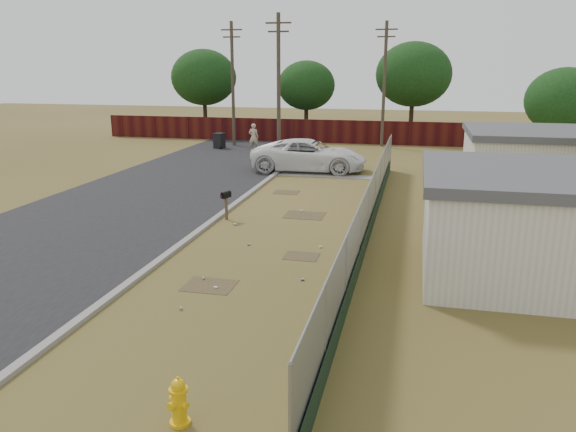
% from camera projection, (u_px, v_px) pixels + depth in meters
% --- Properties ---
extents(ground, '(120.00, 120.00, 0.00)m').
position_uv_depth(ground, '(280.00, 236.00, 20.17)').
color(ground, brown).
rests_on(ground, ground).
extents(street, '(15.10, 60.00, 0.12)m').
position_uv_depth(street, '(191.00, 183.00, 29.21)').
color(street, black).
rests_on(street, ground).
extents(chainlink_fence, '(0.10, 27.06, 2.02)m').
position_uv_depth(chainlink_fence, '(370.00, 213.00, 20.25)').
color(chainlink_fence, gray).
rests_on(chainlink_fence, ground).
extents(privacy_fence, '(30.00, 0.12, 1.80)m').
position_uv_depth(privacy_fence, '(282.00, 130.00, 44.75)').
color(privacy_fence, '#41120E').
rests_on(privacy_fence, ground).
extents(utility_poles, '(12.60, 8.24, 9.00)m').
position_uv_depth(utility_poles, '(299.00, 83.00, 39.18)').
color(utility_poles, '#483D30').
rests_on(utility_poles, ground).
extents(houses, '(9.30, 17.24, 3.10)m').
position_uv_depth(houses, '(556.00, 188.00, 20.60)').
color(houses, beige).
rests_on(houses, ground).
extents(horizon_trees, '(33.32, 31.94, 7.78)m').
position_uv_depth(horizon_trees, '(368.00, 83.00, 40.94)').
color(horizon_trees, '#362818').
rests_on(horizon_trees, ground).
extents(fire_hydrant, '(0.48, 0.48, 0.91)m').
position_uv_depth(fire_hydrant, '(179.00, 402.00, 9.52)').
color(fire_hydrant, '#E6B30C').
rests_on(fire_hydrant, ground).
extents(mailbox, '(0.33, 0.49, 1.15)m').
position_uv_depth(mailbox, '(226.00, 197.00, 22.08)').
color(mailbox, brown).
rests_on(mailbox, ground).
extents(pickup_truck, '(6.74, 3.40, 1.83)m').
position_uv_depth(pickup_truck, '(309.00, 155.00, 32.30)').
color(pickup_truck, white).
rests_on(pickup_truck, ground).
extents(pedestrian, '(0.71, 0.47, 1.94)m').
position_uv_depth(pedestrian, '(254.00, 137.00, 39.88)').
color(pedestrian, tan).
rests_on(pedestrian, ground).
extents(trash_bin, '(0.87, 0.95, 1.12)m').
position_uv_depth(trash_bin, '(219.00, 141.00, 41.14)').
color(trash_bin, black).
rests_on(trash_bin, ground).
extents(scattered_litter, '(3.78, 10.34, 0.07)m').
position_uv_depth(scattered_litter, '(255.00, 255.00, 18.07)').
color(scattered_litter, silver).
rests_on(scattered_litter, ground).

